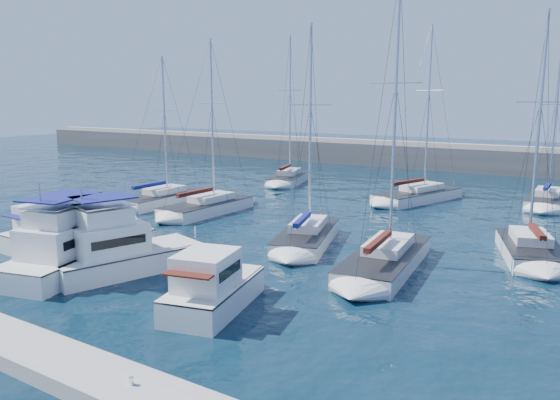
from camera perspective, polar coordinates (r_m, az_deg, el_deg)
The scene contains 15 objects.
ground at distance 31.04m, azimuth -10.10°, elevation -7.07°, with size 220.00×220.00×0.00m, color black.
breakwater at distance 76.78m, azimuth 17.19°, elevation 3.92°, with size 160.00×6.00×4.45m.
dock_cleat_near_stbd at distance 18.34m, azimuth -15.27°, elevation -17.78°, with size 0.16×0.16×0.25m, color silver.
motor_yacht_port_outer at distance 37.88m, azimuth -22.57°, elevation -3.03°, with size 2.97×6.60×3.20m.
motor_yacht_port_inner at distance 32.15m, azimuth -20.57°, elevation -4.87°, with size 5.77×10.53×4.69m.
motor_yacht_stbd_inner at distance 30.79m, azimuth -16.36°, elevation -5.28°, with size 5.45×8.46×4.69m.
motor_yacht_stbd_outer at distance 24.77m, azimuth -7.14°, elevation -9.28°, with size 4.00×6.32×3.20m.
sailboat_mid_a at distance 49.64m, azimuth -12.30°, elevation 0.10°, with size 3.11×8.29×13.27m.
sailboat_mid_b at distance 45.29m, azimuth -7.59°, elevation -0.73°, with size 3.35×8.76×14.32m.
sailboat_mid_c at distance 35.41m, azimuth 2.81°, elevation -3.83°, with size 5.31×8.70×14.26m.
sailboat_mid_d at distance 30.98m, azimuth 10.96°, elevation -6.12°, with size 4.26×9.77×16.29m.
sailboat_mid_e at distance 35.48m, azimuth 24.72°, elevation -4.76°, with size 5.20×7.88×14.59m.
sailboat_back_a at distance 60.81m, azimuth 0.84°, elevation 2.27°, with size 5.20×8.41×16.39m.
sailboat_back_b at distance 51.81m, azimuth 14.23°, elevation 0.46°, with size 5.95×10.20×16.10m.
sailboat_back_c at distance 53.09m, azimuth 26.13°, elevation -0.06°, with size 3.30×7.48×14.09m.
Camera 1 is at (20.25, -21.60, 9.32)m, focal length 35.00 mm.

